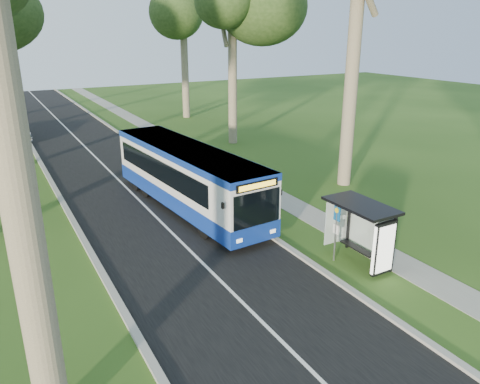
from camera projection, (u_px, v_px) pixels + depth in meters
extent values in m
plane|color=#294917|center=(297.00, 255.00, 18.14)|extent=(120.00, 120.00, 0.00)
cube|color=black|center=(133.00, 194.00, 24.79)|extent=(7.00, 100.00, 0.02)
cube|color=#9E9B93|center=(194.00, 184.00, 26.38)|extent=(0.25, 100.00, 0.12)
cube|color=#9E9B93|center=(64.00, 205.00, 23.17)|extent=(0.25, 100.00, 0.12)
cube|color=white|center=(133.00, 194.00, 24.79)|extent=(0.12, 100.00, 0.00)
cube|color=gray|center=(240.00, 177.00, 27.77)|extent=(1.50, 100.00, 0.02)
cube|color=silver|center=(187.00, 175.00, 22.41)|extent=(3.32, 11.52, 2.70)
cube|color=navy|center=(188.00, 194.00, 22.73)|extent=(3.35, 11.56, 0.76)
cube|color=navy|center=(186.00, 151.00, 22.01)|extent=(3.35, 11.56, 0.30)
cube|color=black|center=(246.00, 211.00, 17.66)|extent=(2.13, 0.23, 1.37)
cube|color=yellow|center=(247.00, 188.00, 17.32)|extent=(1.70, 0.16, 0.21)
cube|color=black|center=(245.00, 242.00, 18.16)|extent=(2.28, 0.31, 0.28)
cylinder|color=black|center=(198.00, 228.00, 19.42)|extent=(0.35, 1.00, 0.99)
cylinder|color=black|center=(242.00, 218.00, 20.40)|extent=(0.35, 1.00, 0.99)
cylinder|color=black|center=(146.00, 183.00, 25.05)|extent=(0.35, 1.00, 0.99)
cylinder|color=black|center=(183.00, 177.00, 26.03)|extent=(0.35, 1.00, 0.99)
cylinder|color=gray|center=(336.00, 234.00, 17.38)|extent=(0.07, 0.07, 2.23)
cube|color=#0D4E93|center=(337.00, 214.00, 17.12)|extent=(0.05, 0.31, 0.55)
cylinder|color=yellow|center=(337.00, 210.00, 17.06)|extent=(0.02, 0.20, 0.20)
cube|color=white|center=(336.00, 229.00, 17.33)|extent=(0.06, 0.27, 0.36)
cube|color=black|center=(393.00, 244.00, 16.56)|extent=(0.09, 0.09, 2.24)
cube|color=black|center=(349.00, 222.00, 18.45)|extent=(0.09, 0.09, 2.24)
cube|color=black|center=(361.00, 205.00, 16.86)|extent=(1.51, 2.75, 0.11)
cube|color=silver|center=(371.00, 229.00, 17.51)|extent=(0.06, 2.28, 1.79)
cube|color=black|center=(384.00, 248.00, 16.22)|extent=(0.94, 0.15, 1.97)
cube|color=white|center=(385.00, 249.00, 16.15)|extent=(0.76, 0.03, 1.75)
cube|color=black|center=(357.00, 248.00, 17.83)|extent=(0.36, 1.62, 0.05)
cylinder|color=black|center=(242.00, 186.00, 24.82)|extent=(0.48, 0.48, 0.87)
cylinder|color=black|center=(242.00, 178.00, 24.67)|extent=(0.52, 0.52, 0.05)
imported|color=silver|center=(5.00, 127.00, 38.58)|extent=(1.69, 4.02, 1.36)
imported|color=#989B9F|center=(7.00, 131.00, 36.26)|extent=(3.17, 5.14, 1.60)
cylinder|color=#7A6B56|center=(12.00, 154.00, 8.45)|extent=(0.71, 0.71, 12.34)
cylinder|color=#7A6B56|center=(352.00, 72.00, 24.48)|extent=(0.71, 0.71, 12.38)
cylinder|color=#7A6B56|center=(233.00, 75.00, 34.44)|extent=(0.65, 0.65, 10.14)
cylinder|color=#7A6B56|center=(184.00, 57.00, 44.67)|extent=(0.69, 0.69, 11.52)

